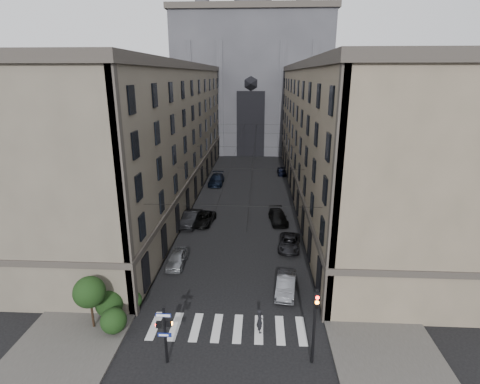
% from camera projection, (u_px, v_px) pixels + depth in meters
% --- Properties ---
extents(ground, '(260.00, 260.00, 0.00)m').
position_uv_depth(ground, '(220.00, 383.00, 21.93)').
color(ground, black).
rests_on(ground, ground).
extents(sidewalk_left, '(7.00, 80.00, 0.15)m').
position_uv_depth(sidewalk_left, '(176.00, 193.00, 56.74)').
color(sidewalk_left, '#383533').
rests_on(sidewalk_left, ground).
extents(sidewalk_right, '(7.00, 80.00, 0.15)m').
position_uv_depth(sidewalk_right, '(316.00, 196.00, 55.65)').
color(sidewalk_right, '#383533').
rests_on(sidewalk_right, ground).
extents(zebra_crossing, '(11.00, 3.20, 0.01)m').
position_uv_depth(zebra_crossing, '(227.00, 328.00, 26.69)').
color(zebra_crossing, beige).
rests_on(zebra_crossing, ground).
extents(building_left, '(13.60, 60.60, 18.85)m').
position_uv_depth(building_left, '(153.00, 132.00, 54.11)').
color(building_left, '#524C3F').
rests_on(building_left, ground).
extents(building_right, '(13.60, 60.60, 18.85)m').
position_uv_depth(building_right, '(340.00, 134.00, 52.72)').
color(building_right, brown).
rests_on(building_right, ground).
extents(gothic_tower, '(35.00, 23.00, 58.00)m').
position_uv_depth(gothic_tower, '(252.00, 72.00, 87.99)').
color(gothic_tower, '#2D2D33').
rests_on(gothic_tower, ground).
extents(pedestrian_signal_left, '(1.02, 0.38, 4.00)m').
position_uv_depth(pedestrian_signal_left, '(165.00, 331.00, 22.84)').
color(pedestrian_signal_left, black).
rests_on(pedestrian_signal_left, ground).
extents(traffic_light_right, '(0.34, 0.50, 5.20)m').
position_uv_depth(traffic_light_right, '(315.00, 318.00, 22.48)').
color(traffic_light_right, black).
rests_on(traffic_light_right, ground).
extents(shrub_cluster, '(3.90, 4.40, 3.90)m').
position_uv_depth(shrub_cluster, '(105.00, 302.00, 26.61)').
color(shrub_cluster, black).
rests_on(shrub_cluster, sidewalk_left).
extents(tram_wires, '(14.00, 60.00, 0.43)m').
position_uv_depth(tram_wires, '(245.00, 148.00, 53.69)').
color(tram_wires, black).
rests_on(tram_wires, ground).
extents(car_left_near, '(1.65, 4.03, 1.37)m').
position_uv_depth(car_left_near, '(177.00, 259.00, 35.33)').
color(car_left_near, gray).
rests_on(car_left_near, ground).
extents(car_left_midnear, '(2.25, 5.17, 1.65)m').
position_uv_depth(car_left_midnear, '(191.00, 219.00, 44.75)').
color(car_left_midnear, black).
rests_on(car_left_midnear, ground).
extents(car_left_midfar, '(2.67, 4.87, 1.29)m').
position_uv_depth(car_left_midfar, '(204.00, 219.00, 45.20)').
color(car_left_midfar, black).
rests_on(car_left_midfar, ground).
extents(car_left_far, '(2.28, 5.55, 1.61)m').
position_uv_depth(car_left_far, '(216.00, 180.00, 61.47)').
color(car_left_far, black).
rests_on(car_left_far, ground).
extents(car_right_near, '(2.04, 4.49, 1.43)m').
position_uv_depth(car_right_near, '(286.00, 285.00, 30.88)').
color(car_right_near, slate).
rests_on(car_right_near, ground).
extents(car_right_midnear, '(2.66, 4.85, 1.29)m').
position_uv_depth(car_right_midnear, '(289.00, 243.00, 38.72)').
color(car_right_midnear, black).
rests_on(car_right_midnear, ground).
extents(car_right_midfar, '(2.54, 5.04, 1.40)m').
position_uv_depth(car_right_midfar, '(278.00, 217.00, 45.59)').
color(car_right_midfar, black).
rests_on(car_right_midfar, ground).
extents(car_right_far, '(1.70, 3.97, 1.34)m').
position_uv_depth(car_right_far, '(282.00, 171.00, 67.43)').
color(car_right_far, black).
rests_on(car_right_far, ground).
extents(pedestrian, '(0.63, 0.76, 1.80)m').
position_uv_depth(pedestrian, '(260.00, 321.00, 26.06)').
color(pedestrian, black).
rests_on(pedestrian, ground).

